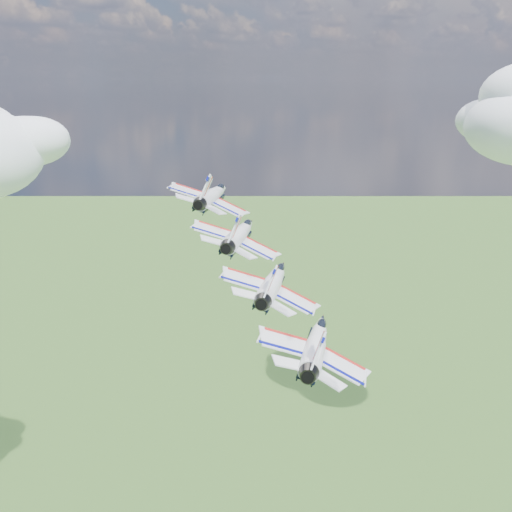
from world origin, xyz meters
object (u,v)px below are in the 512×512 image
at_px(jet_1, 240,233).
at_px(jet_2, 274,281).
at_px(jet_3, 316,342).
at_px(jet_0, 213,195).

distance_m(jet_1, jet_2, 11.86).
distance_m(jet_2, jet_3, 11.86).
height_order(jet_0, jet_2, jet_0).
relative_size(jet_0, jet_3, 1.00).
height_order(jet_2, jet_3, jet_2).
bearing_deg(jet_3, jet_2, 122.71).
relative_size(jet_2, jet_3, 1.00).
xyz_separation_m(jet_2, jet_3, (8.47, -7.58, -3.39)).
relative_size(jet_1, jet_2, 1.00).
bearing_deg(jet_0, jet_1, -57.29).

